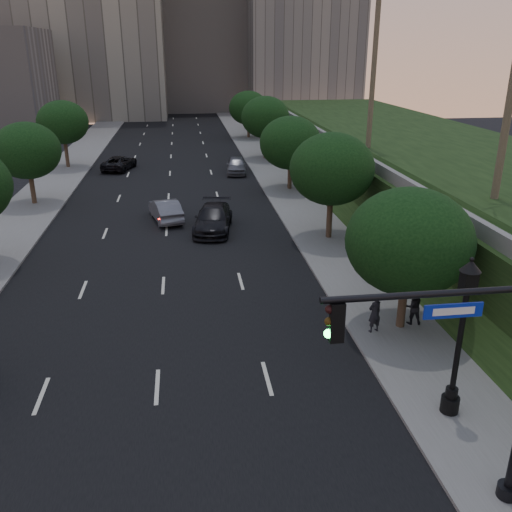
{
  "coord_description": "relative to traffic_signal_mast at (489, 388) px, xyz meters",
  "views": [
    {
      "loc": [
        1.31,
        -11.8,
        11.37
      ],
      "look_at": [
        4.03,
        8.29,
        3.6
      ],
      "focal_mm": 38.0,
      "sensor_mm": 36.0,
      "label": 1
    }
  ],
  "objects": [
    {
      "name": "ground",
      "position": [
        -8.4,
        1.54,
        -3.67
      ],
      "size": [
        160.0,
        160.0,
        0.0
      ],
      "primitive_type": "plane",
      "color": "black",
      "rests_on": "ground"
    },
    {
      "name": "road_surface",
      "position": [
        -8.4,
        31.54,
        -3.66
      ],
      "size": [
        16.0,
        140.0,
        0.02
      ],
      "primitive_type": "cube",
      "color": "black",
      "rests_on": "ground"
    },
    {
      "name": "sidewalk_right",
      "position": [
        1.85,
        31.54,
        -3.6
      ],
      "size": [
        4.5,
        140.0,
        0.15
      ],
      "primitive_type": "cube",
      "color": "slate",
      "rests_on": "ground"
    },
    {
      "name": "sidewalk_left",
      "position": [
        -18.65,
        31.54,
        -3.6
      ],
      "size": [
        4.5,
        140.0,
        0.15
      ],
      "primitive_type": "cube",
      "color": "slate",
      "rests_on": "ground"
    },
    {
      "name": "embankment",
      "position": [
        13.6,
        29.54,
        -1.67
      ],
      "size": [
        18.0,
        90.0,
        4.0
      ],
      "primitive_type": "cube",
      "color": "black",
      "rests_on": "ground"
    },
    {
      "name": "parapet_wall",
      "position": [
        5.1,
        29.54,
        0.68
      ],
      "size": [
        0.35,
        90.0,
        0.7
      ],
      "primitive_type": "cube",
      "color": "slate",
      "rests_on": "embankment"
    },
    {
      "name": "office_block_left",
      "position": [
        -22.4,
        93.54,
        12.33
      ],
      "size": [
        26.0,
        20.0,
        32.0
      ],
      "primitive_type": "cube",
      "color": "gray",
      "rests_on": "ground"
    },
    {
      "name": "office_block_mid",
      "position": [
        -2.4,
        103.54,
        9.33
      ],
      "size": [
        22.0,
        18.0,
        26.0
      ],
      "primitive_type": "cube",
      "color": "#9F9992",
      "rests_on": "ground"
    },
    {
      "name": "office_block_right",
      "position": [
        15.6,
        97.54,
        14.33
      ],
      "size": [
        20.0,
        22.0,
        36.0
      ],
      "primitive_type": "cube",
      "color": "gray",
      "rests_on": "ground"
    },
    {
      "name": "tree_right_a",
      "position": [
        1.9,
        9.54,
        0.35
      ],
      "size": [
        5.2,
        5.2,
        6.24
      ],
      "color": "#38281C",
      "rests_on": "ground"
    },
    {
      "name": "tree_right_b",
      "position": [
        1.9,
        21.54,
        0.84
      ],
      "size": [
        5.2,
        5.2,
        6.74
      ],
      "color": "#38281C",
      "rests_on": "ground"
    },
    {
      "name": "tree_right_c",
      "position": [
        1.9,
        34.54,
        0.35
      ],
      "size": [
        5.2,
        5.2,
        6.24
      ],
      "color": "#38281C",
      "rests_on": "ground"
    },
    {
      "name": "tree_right_d",
      "position": [
        1.9,
        48.54,
        0.84
      ],
      "size": [
        5.2,
        5.2,
        6.74
      ],
      "color": "#38281C",
      "rests_on": "ground"
    },
    {
      "name": "tree_right_e",
      "position": [
        1.9,
        63.54,
        0.35
      ],
      "size": [
        5.2,
        5.2,
        6.24
      ],
      "color": "#38281C",
      "rests_on": "ground"
    },
    {
      "name": "tree_left_c",
      "position": [
        -18.7,
        32.54,
        0.53
      ],
      "size": [
        5.0,
        5.0,
        6.34
      ],
      "color": "#38281C",
      "rests_on": "ground"
    },
    {
      "name": "tree_left_d",
      "position": [
        -18.7,
        46.54,
        0.9
      ],
      "size": [
        5.0,
        5.0,
        6.71
      ],
      "color": "#38281C",
      "rests_on": "ground"
    },
    {
      "name": "traffic_signal_mast",
      "position": [
        0.0,
        0.0,
        0.0
      ],
      "size": [
        5.68,
        0.56,
        7.0
      ],
      "color": "black",
      "rests_on": "ground"
    },
    {
      "name": "street_lamp",
      "position": [
        1.25,
        3.65,
        -1.04
      ],
      "size": [
        0.64,
        0.64,
        5.62
      ],
      "color": "black",
      "rests_on": "ground"
    },
    {
      "name": "sedan_mid_left",
      "position": [
        -8.47,
        27.02,
        -2.9
      ],
      "size": [
        2.65,
        4.92,
        1.54
      ],
      "primitive_type": "imported",
      "rotation": [
        0.0,
        0.0,
        3.37
      ],
      "color": "slate",
      "rests_on": "ground"
    },
    {
      "name": "sedan_far_left",
      "position": [
        -13.41,
        45.0,
        -2.96
      ],
      "size": [
        3.54,
        5.52,
        1.42
      ],
      "primitive_type": "imported",
      "rotation": [
        0.0,
        0.0,
        2.89
      ],
      "color": "black",
      "rests_on": "ground"
    },
    {
      "name": "sedan_near_right",
      "position": [
        -5.28,
        24.27,
        -2.85
      ],
      "size": [
        3.18,
        5.97,
        1.65
      ],
      "primitive_type": "imported",
      "rotation": [
        0.0,
        0.0,
        -0.16
      ],
      "color": "black",
      "rests_on": "ground"
    },
    {
      "name": "sedan_far_right",
      "position": [
        -1.95,
        41.8,
        -2.88
      ],
      "size": [
        2.33,
        4.84,
        1.59
      ],
      "primitive_type": "imported",
      "rotation": [
        0.0,
        0.0,
        -0.1
      ],
      "color": "slate",
      "rests_on": "ground"
    },
    {
      "name": "pedestrian_a",
      "position": [
        0.58,
        9.22,
        -2.67
      ],
      "size": [
        0.72,
        0.59,
        1.71
      ],
      "primitive_type": "imported",
      "rotation": [
        0.0,
        0.0,
        3.46
      ],
      "color": "black",
      "rests_on": "sidewalk_right"
    },
    {
      "name": "pedestrian_b",
      "position": [
        2.48,
        9.7,
        -2.72
      ],
      "size": [
        0.86,
        0.72,
        1.6
      ],
      "primitive_type": "imported",
      "rotation": [
        0.0,
        0.0,
        2.99
      ],
      "color": "black",
      "rests_on": "sidewalk_right"
    },
    {
      "name": "pedestrian_c",
      "position": [
        2.35,
        14.6,
        -2.56
      ],
      "size": [
        1.16,
        0.53,
        1.93
      ],
      "primitive_type": "imported",
      "rotation": [
        0.0,
        0.0,
        3.08
      ],
      "color": "black",
      "rests_on": "sidewalk_right"
    }
  ]
}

